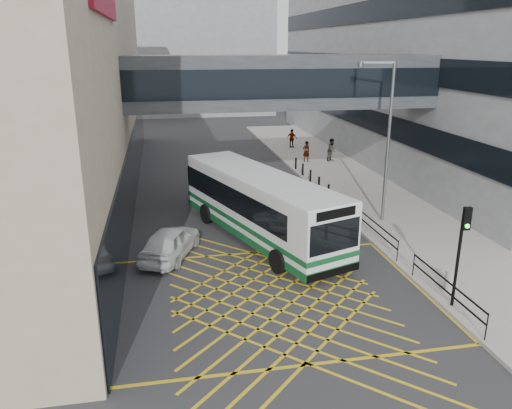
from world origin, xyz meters
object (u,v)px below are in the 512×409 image
litter_bin (451,280)px  pedestrian_a (306,152)px  pedestrian_c (292,138)px  traffic_light (462,243)px  pedestrian_b (332,150)px  bus (258,204)px  street_lamp (385,133)px  car_white (170,242)px  car_dark (229,195)px  car_silver (252,175)px

litter_bin → pedestrian_a: 23.40m
litter_bin → pedestrian_c: bearing=87.7°
traffic_light → pedestrian_b: (3.62, 24.55, -1.64)m
bus → traffic_light: bearing=-75.8°
bus → traffic_light: (5.79, -8.70, 0.92)m
traffic_light → street_lamp: street_lamp is taller
bus → pedestrian_c: (7.58, 22.13, -0.79)m
car_white → street_lamp: (11.60, 2.64, 4.29)m
pedestrian_a → traffic_light: bearing=75.3°
traffic_light → car_white: bearing=149.6°
car_dark → street_lamp: bearing=148.3°
street_lamp → car_silver: bearing=140.0°
car_dark → bus: bearing=96.6°
traffic_light → pedestrian_a: bearing=90.6°
street_lamp → pedestrian_c: (0.51, 21.16, -4.02)m
litter_bin → pedestrian_c: pedestrian_c is taller
car_dark → litter_bin: size_ratio=5.48×
car_dark → pedestrian_a: bearing=-128.5°
car_dark → street_lamp: size_ratio=0.53×
car_dark → litter_bin: car_dark is taller
litter_bin → pedestrian_a: (0.78, 23.38, 0.46)m
bus → car_silver: (1.50, 10.14, -1.06)m
pedestrian_a → pedestrian_c: (0.39, 6.19, 0.00)m
car_silver → bus: bearing=101.3°
bus → traffic_light: 10.49m
car_white → car_dark: car_white is taller
street_lamp → pedestrian_a: (0.12, 14.96, -4.02)m
pedestrian_a → pedestrian_b: 2.22m
traffic_light → bus: bearing=127.5°
car_white → pedestrian_c: (12.11, 23.80, 0.27)m
bus → litter_bin: (6.41, -7.45, -1.25)m
pedestrian_c → litter_bin: bearing=130.3°
car_white → pedestrian_c: bearing=-94.5°
car_white → street_lamp: bearing=-144.7°
street_lamp → car_dark: bearing=167.8°
traffic_light → street_lamp: size_ratio=0.46×
traffic_light → car_silver: bearing=106.7°
car_dark → car_silver: bearing=-117.2°
pedestrian_b → car_dark: bearing=-175.9°
traffic_light → street_lamp: bearing=86.2°
pedestrian_c → car_white: bearing=105.6°
car_dark → pedestrian_b: pedestrian_b is taller
car_silver → litter_bin: (4.91, -17.58, -0.19)m
bus → car_silver: bus is taller
street_lamp → litter_bin: (-0.66, -8.41, -4.47)m
bus → pedestrian_b: bus is taller
car_silver → street_lamp: street_lamp is taller
bus → pedestrian_a: 17.50m
pedestrian_a → pedestrian_c: bearing=-105.1°
car_silver → traffic_light: 19.42m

